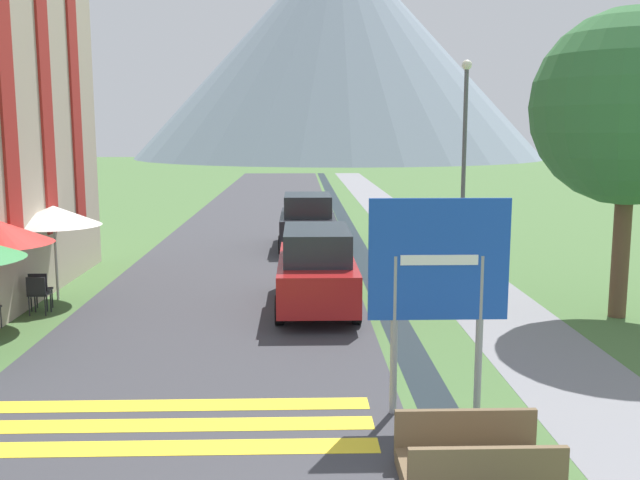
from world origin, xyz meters
name	(u,v)px	position (x,y,z in m)	size (l,w,h in m)	color
ground_plane	(321,240)	(0.00, 20.00, 0.00)	(160.00, 160.00, 0.00)	#476B38
road	(265,210)	(-2.50, 30.00, 0.00)	(6.40, 60.00, 0.01)	#38383D
footpath	(387,209)	(3.60, 30.00, 0.00)	(2.20, 60.00, 0.01)	slate
drainage_channel	(339,210)	(1.20, 30.00, 0.00)	(0.60, 60.00, 0.00)	black
crosswalk_marking	(172,425)	(-2.50, 3.85, 0.01)	(5.44, 1.84, 0.01)	yellow
mountain_distant	(338,47)	(4.82, 98.28, 15.50)	(57.37, 57.37, 30.99)	gray
road_sign	(438,276)	(1.12, 4.18, 1.97)	(1.93, 0.11, 3.04)	gray
footbridge	(475,463)	(1.20, 2.19, 0.23)	(1.70, 1.10, 0.65)	brown
parked_car_near	(316,268)	(-0.40, 10.18, 0.91)	(1.76, 4.46, 1.82)	#A31919
parked_car_far	(308,221)	(-0.50, 18.43, 0.91)	(1.90, 4.12, 1.82)	black
cafe_chair_far_left	(38,292)	(-6.38, 9.75, 0.51)	(0.40, 0.40, 0.85)	#232328
cafe_chair_far_right	(40,288)	(-6.48, 10.14, 0.51)	(0.40, 0.40, 0.85)	#232328
cafe_umbrella_rear_white	(53,216)	(-6.44, 11.16, 1.98)	(2.15, 2.15, 2.22)	#B7B2A8
streetlamp	(464,149)	(3.87, 14.73, 3.42)	(0.28, 0.28, 5.86)	#515156
tree_by_path	(630,108)	(6.00, 9.29, 4.39)	(4.03, 4.03, 6.41)	brown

